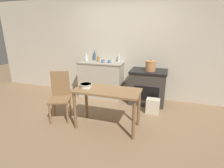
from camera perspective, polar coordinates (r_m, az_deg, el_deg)
The scene contains 15 objects.
ground_plane at distance 3.58m, azimuth -2.92°, elevation -12.09°, with size 14.00×14.00×0.00m, color #896B4C.
wall_back at distance 4.65m, azimuth 3.98°, elevation 11.42°, with size 8.00×0.07×2.55m.
counter_cabinet at distance 4.70m, azimuth -3.56°, elevation 1.53°, with size 1.18×0.54×0.95m.
stove at distance 4.37m, azimuth 11.65°, elevation -0.84°, with size 0.86×0.66×0.83m.
work_table at distance 3.13m, azimuth -1.57°, elevation -3.95°, with size 1.17×0.56×0.74m.
chair at distance 3.65m, azimuth -16.60°, elevation -3.42°, with size 0.52×0.52×0.97m.
flour_sack at distance 3.94m, azimuth 13.16°, elevation -7.00°, with size 0.28×0.20×0.33m, color beige.
stock_pot at distance 4.15m, azimuth 12.48°, elevation 5.78°, with size 0.25×0.25×0.26m.
mixing_bowl_large at distance 3.22m, azimuth -8.54°, elevation -0.45°, with size 0.22×0.22×0.07m.
bottle_far_left at distance 4.61m, azimuth 2.22°, elevation 8.29°, with size 0.06×0.06×0.21m.
bottle_left at distance 4.85m, azimuth -5.70°, elevation 8.95°, with size 0.06×0.06×0.27m.
bottle_mid_left at distance 4.78m, azimuth -8.38°, elevation 8.44°, with size 0.08×0.08×0.21m.
bottle_center_left at distance 4.67m, azimuth -4.52°, elevation 8.11°, with size 0.07×0.07×0.16m.
cup_center at distance 4.49m, azimuth -2.96°, elevation 7.48°, with size 0.08×0.08×0.08m, color #4C6B99.
cup_center_right at distance 4.44m, azimuth -0.85°, elevation 7.39°, with size 0.08×0.08×0.08m, color #4C6B99.
Camera 1 is at (1.14, -2.89, 1.77)m, focal length 28.00 mm.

